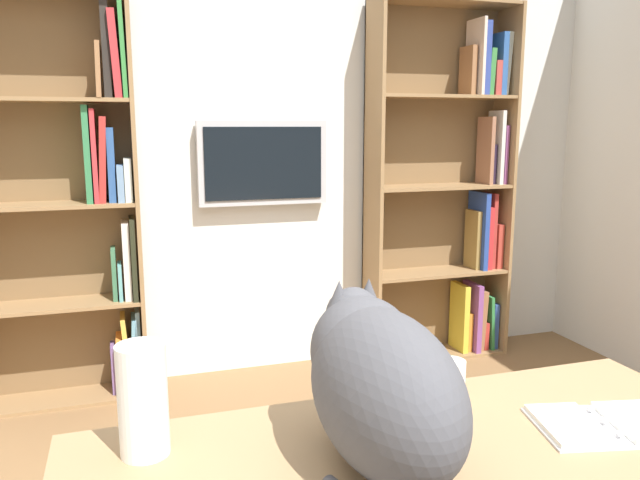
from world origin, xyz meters
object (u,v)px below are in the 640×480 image
(bookshelf_left, at_px, (454,192))
(paper_towel_roll, at_px, (143,400))
(cat, at_px, (378,379))
(open_binder, at_px, (604,424))
(bookshelf_right, at_px, (72,201))
(coffee_mug, at_px, (451,377))
(wall_mounted_tv, at_px, (263,163))

(bookshelf_left, height_order, paper_towel_roll, bookshelf_left)
(cat, height_order, open_binder, cat)
(paper_towel_roll, bearing_deg, bookshelf_right, -82.71)
(open_binder, bearing_deg, paper_towel_roll, -11.29)
(open_binder, height_order, coffee_mug, coffee_mug)
(cat, distance_m, coffee_mug, 0.44)
(wall_mounted_tv, height_order, open_binder, wall_mounted_tv)
(wall_mounted_tv, bearing_deg, cat, 83.18)
(wall_mounted_tv, distance_m, cat, 2.47)
(coffee_mug, bearing_deg, wall_mounted_tv, -89.04)
(bookshelf_left, bearing_deg, bookshelf_right, -0.00)
(paper_towel_roll, relative_size, coffee_mug, 2.68)
(coffee_mug, bearing_deg, bookshelf_right, -62.50)
(bookshelf_right, relative_size, paper_towel_roll, 8.44)
(cat, bearing_deg, coffee_mug, -142.26)
(wall_mounted_tv, xyz_separation_m, cat, (0.29, 2.43, -0.32))
(bookshelf_right, relative_size, cat, 3.23)
(wall_mounted_tv, distance_m, open_binder, 2.53)
(bookshelf_left, relative_size, coffee_mug, 23.26)
(bookshelf_left, distance_m, coffee_mug, 2.43)
(cat, xyz_separation_m, coffee_mug, (-0.33, -0.25, -0.14))
(bookshelf_right, xyz_separation_m, coffee_mug, (-1.09, 2.10, -0.28))
(cat, bearing_deg, wall_mounted_tv, -96.82)
(bookshelf_left, relative_size, wall_mounted_tv, 2.92)
(bookshelf_left, bearing_deg, paper_towel_roll, 47.20)
(bookshelf_left, xyz_separation_m, coffee_mug, (1.19, 2.09, -0.26))
(bookshelf_left, distance_m, cat, 2.80)
(paper_towel_roll, bearing_deg, wall_mounted_tv, -109.07)
(paper_towel_roll, bearing_deg, open_binder, 168.71)
(coffee_mug, bearing_deg, open_binder, 132.45)
(bookshelf_left, height_order, open_binder, bookshelf_left)
(coffee_mug, bearing_deg, paper_towel_roll, 5.08)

